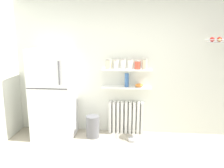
{
  "coord_description": "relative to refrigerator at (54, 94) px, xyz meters",
  "views": [
    {
      "loc": [
        0.06,
        -2.28,
        1.91
      ],
      "look_at": [
        -0.3,
        1.6,
        1.05
      ],
      "focal_mm": 36.57,
      "sensor_mm": 36.0,
      "label": 1
    }
  ],
  "objects": [
    {
      "name": "back_wall",
      "position": [
        1.39,
        0.37,
        0.47
      ],
      "size": [
        7.04,
        0.1,
        2.6
      ],
      "primitive_type": "cube",
      "color": "silver",
      "rests_on": "ground_plane"
    },
    {
      "name": "refrigerator",
      "position": [
        0.0,
        0.0,
        0.0
      ],
      "size": [
        0.73,
        0.68,
        1.66
      ],
      "color": "silver",
      "rests_on": "ground_plane"
    },
    {
      "name": "radiator",
      "position": [
        1.34,
        0.24,
        -0.52
      ],
      "size": [
        0.68,
        0.12,
        0.63
      ],
      "color": "white",
      "rests_on": "ground_plane"
    },
    {
      "name": "wall_shelf_lower",
      "position": [
        1.34,
        0.21,
        0.1
      ],
      "size": [
        0.93,
        0.22,
        0.02
      ],
      "primitive_type": "cube",
      "color": "white"
    },
    {
      "name": "wall_shelf_upper",
      "position": [
        1.34,
        0.21,
        0.43
      ],
      "size": [
        0.93,
        0.22,
        0.02
      ],
      "primitive_type": "cube",
      "color": "white"
    },
    {
      "name": "storage_jar_0",
      "position": [
        1.01,
        0.21,
        0.53
      ],
      "size": [
        0.12,
        0.12,
        0.18
      ],
      "color": "beige",
      "rests_on": "wall_shelf_upper"
    },
    {
      "name": "storage_jar_1",
      "position": [
        1.14,
        0.21,
        0.53
      ],
      "size": [
        0.1,
        0.1,
        0.18
      ],
      "color": "silver",
      "rests_on": "wall_shelf_upper"
    },
    {
      "name": "storage_jar_2",
      "position": [
        1.27,
        0.21,
        0.54
      ],
      "size": [
        0.1,
        0.1,
        0.19
      ],
      "color": "silver",
      "rests_on": "wall_shelf_upper"
    },
    {
      "name": "storage_jar_3",
      "position": [
        1.4,
        0.21,
        0.54
      ],
      "size": [
        0.1,
        0.1,
        0.19
      ],
      "color": "silver",
      "rests_on": "wall_shelf_upper"
    },
    {
      "name": "storage_jar_4",
      "position": [
        1.53,
        0.21,
        0.52
      ],
      "size": [
        0.11,
        0.11,
        0.17
      ],
      "color": "#C64C38",
      "rests_on": "wall_shelf_upper"
    },
    {
      "name": "storage_jar_5",
      "position": [
        1.66,
        0.21,
        0.54
      ],
      "size": [
        0.09,
        0.09,
        0.2
      ],
      "color": "beige",
      "rests_on": "wall_shelf_upper"
    },
    {
      "name": "vase",
      "position": [
        1.34,
        0.21,
        0.24
      ],
      "size": [
        0.08,
        0.08,
        0.26
      ],
      "primitive_type": "cylinder",
      "color": "#38609E",
      "rests_on": "wall_shelf_lower"
    },
    {
      "name": "shelf_bowl",
      "position": [
        1.57,
        0.21,
        0.14
      ],
      "size": [
        0.15,
        0.15,
        0.07
      ],
      "primitive_type": "ellipsoid",
      "color": "orange",
      "rests_on": "wall_shelf_lower"
    },
    {
      "name": "trash_bin",
      "position": [
        0.72,
        -0.0,
        -0.62
      ],
      "size": [
        0.25,
        0.25,
        0.41
      ],
      "primitive_type": "cylinder",
      "color": "slate",
      "rests_on": "ground_plane"
    },
    {
      "name": "pet_food_bowl",
      "position": [
        1.48,
        -0.1,
        -0.81
      ],
      "size": [
        0.18,
        0.18,
        0.05
      ],
      "primitive_type": "cylinder",
      "color": "#B7B7BC",
      "rests_on": "ground_plane"
    },
    {
      "name": "hanging_fruit_basket",
      "position": [
        2.8,
        -0.03,
        0.98
      ],
      "size": [
        0.35,
        0.35,
        0.09
      ],
      "color": "#B2B2B7"
    }
  ]
}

